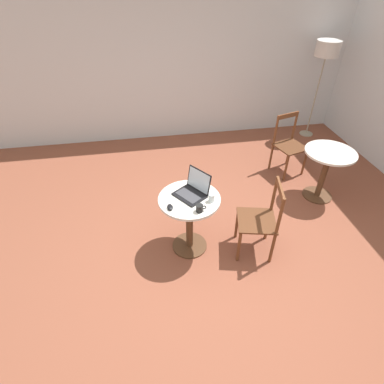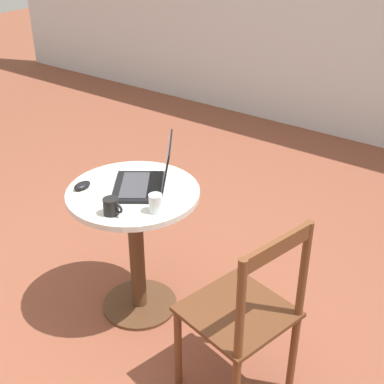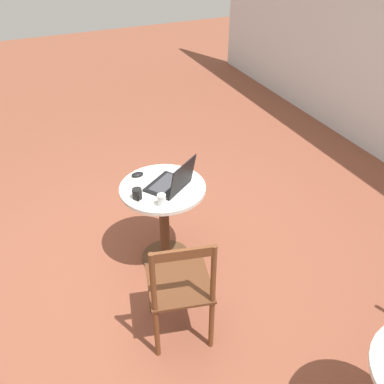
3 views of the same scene
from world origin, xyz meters
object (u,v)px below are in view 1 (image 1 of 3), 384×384
at_px(floor_lamp, 327,52).
at_px(chair_mid_back, 289,145).
at_px(chair_near_right, 261,220).
at_px(mouse, 170,207).
at_px(drinking_glass, 212,198).
at_px(laptop, 193,190).
at_px(cafe_table_near, 189,213).
at_px(cafe_table_mid, 327,165).
at_px(mug, 200,208).

bearing_deg(floor_lamp, chair_mid_back, -130.39).
distance_m(chair_near_right, mouse, 1.05).
bearing_deg(drinking_glass, laptop, 139.50).
xyz_separation_m(chair_near_right, drinking_glass, (-0.56, 0.09, 0.33)).
bearing_deg(laptop, chair_mid_back, 36.97).
relative_size(cafe_table_near, mouse, 7.58).
bearing_deg(mouse, chair_mid_back, 36.82).
bearing_deg(floor_lamp, cafe_table_mid, -112.12).
relative_size(chair_near_right, floor_lamp, 0.55).
xyz_separation_m(cafe_table_mid, mug, (-1.97, -0.89, 0.25)).
xyz_separation_m(cafe_table_near, chair_near_right, (0.78, -0.18, -0.07)).
xyz_separation_m(laptop, mug, (0.02, -0.29, -0.01)).
bearing_deg(chair_mid_back, drinking_glass, -136.98).
bearing_deg(cafe_table_near, laptop, 53.85).
relative_size(laptop, drinking_glass, 4.71).
height_order(cafe_table_near, chair_mid_back, chair_mid_back).
xyz_separation_m(cafe_table_near, drinking_glass, (0.23, -0.09, 0.26)).
xyz_separation_m(cafe_table_near, chair_mid_back, (1.83, 1.40, -0.07)).
distance_m(floor_lamp, mouse, 4.14).
distance_m(cafe_table_near, laptop, 0.28).
relative_size(cafe_table_mid, chair_mid_back, 0.80).
xyz_separation_m(floor_lamp, laptop, (-2.77, -2.51, -0.73)).
height_order(cafe_table_near, mouse, mouse).
bearing_deg(chair_near_right, chair_mid_back, 56.66).
bearing_deg(mouse, cafe_table_mid, 19.33).
bearing_deg(drinking_glass, mouse, -174.67).
relative_size(cafe_table_mid, floor_lamp, 0.44).
bearing_deg(laptop, mug, -85.21).
bearing_deg(chair_near_right, cafe_table_mid, 33.84).
bearing_deg(cafe_table_mid, mug, -155.80).
bearing_deg(chair_mid_back, floor_lamp, 49.61).
bearing_deg(laptop, cafe_table_mid, 16.72).
xyz_separation_m(chair_mid_back, mouse, (-2.05, -1.54, 0.30)).
relative_size(cafe_table_mid, drinking_glass, 8.25).
xyz_separation_m(laptop, drinking_glass, (0.18, -0.15, -0.01)).
bearing_deg(drinking_glass, floor_lamp, 45.73).
bearing_deg(cafe_table_mid, mouse, -160.67).
bearing_deg(chair_near_right, cafe_table_near, 167.00).
bearing_deg(laptop, cafe_table_near, -126.15).
relative_size(cafe_table_near, floor_lamp, 0.44).
distance_m(chair_mid_back, mug, 2.42).
bearing_deg(chair_near_right, mouse, 177.25).
bearing_deg(floor_lamp, chair_near_right, -126.49).
bearing_deg(floor_lamp, laptop, -137.89).
xyz_separation_m(chair_mid_back, floor_lamp, (0.99, 1.17, 1.07)).
relative_size(cafe_table_mid, laptop, 1.75).
xyz_separation_m(cafe_table_near, floor_lamp, (2.82, 2.57, 1.00)).
bearing_deg(mouse, chair_near_right, -2.75).
relative_size(mug, drinking_glass, 1.19).
relative_size(floor_lamp, mouse, 17.35).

